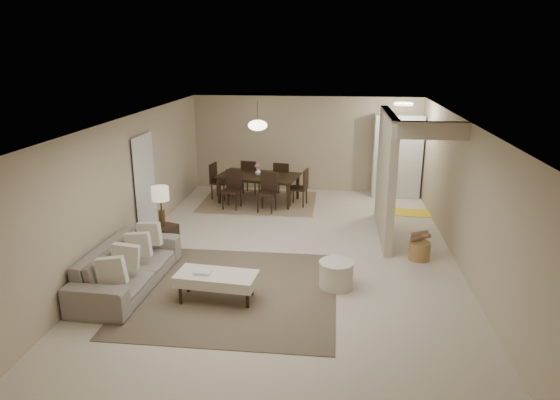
# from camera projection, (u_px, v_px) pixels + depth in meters

# --- Properties ---
(floor) EXTENTS (9.00, 9.00, 0.00)m
(floor) POSITION_uv_depth(u_px,v_px,m) (290.00, 253.00, 9.33)
(floor) COLOR beige
(floor) RESTS_ON ground
(ceiling) EXTENTS (9.00, 9.00, 0.00)m
(ceiling) POSITION_uv_depth(u_px,v_px,m) (291.00, 119.00, 8.60)
(ceiling) COLOR white
(ceiling) RESTS_ON back_wall
(back_wall) EXTENTS (6.00, 0.00, 6.00)m
(back_wall) POSITION_uv_depth(u_px,v_px,m) (306.00, 144.00, 13.25)
(back_wall) COLOR #C1B092
(back_wall) RESTS_ON floor
(left_wall) EXTENTS (0.00, 9.00, 9.00)m
(left_wall) POSITION_uv_depth(u_px,v_px,m) (130.00, 184.00, 9.29)
(left_wall) COLOR #C1B092
(left_wall) RESTS_ON floor
(right_wall) EXTENTS (0.00, 9.00, 9.00)m
(right_wall) POSITION_uv_depth(u_px,v_px,m) (462.00, 194.00, 8.64)
(right_wall) COLOR #C1B092
(right_wall) RESTS_ON floor
(partition) EXTENTS (0.15, 2.50, 2.50)m
(partition) POSITION_uv_depth(u_px,v_px,m) (386.00, 175.00, 9.96)
(partition) COLOR #C1B092
(partition) RESTS_ON floor
(doorway) EXTENTS (0.04, 0.90, 2.04)m
(doorway) POSITION_uv_depth(u_px,v_px,m) (145.00, 188.00, 9.92)
(doorway) COLOR black
(doorway) RESTS_ON floor
(pantry_cabinet) EXTENTS (1.20, 0.55, 2.10)m
(pantry_cabinet) POSITION_uv_depth(u_px,v_px,m) (397.00, 156.00, 12.72)
(pantry_cabinet) COLOR white
(pantry_cabinet) RESTS_ON floor
(flush_light) EXTENTS (0.44, 0.44, 0.05)m
(flush_light) POSITION_uv_depth(u_px,v_px,m) (403.00, 104.00, 11.41)
(flush_light) COLOR white
(flush_light) RESTS_ON ceiling
(living_rug) EXTENTS (3.20, 3.20, 0.01)m
(living_rug) POSITION_uv_depth(u_px,v_px,m) (234.00, 291.00, 7.86)
(living_rug) COLOR brown
(living_rug) RESTS_ON floor
(sofa) EXTENTS (2.40, 1.02, 0.69)m
(sofa) POSITION_uv_depth(u_px,v_px,m) (128.00, 266.00, 7.95)
(sofa) COLOR gray
(sofa) RESTS_ON floor
(ottoman_bench) EXTENTS (1.26, 0.67, 0.44)m
(ottoman_bench) POSITION_uv_depth(u_px,v_px,m) (216.00, 279.00, 7.50)
(ottoman_bench) COLOR silver
(ottoman_bench) RESTS_ON living_rug
(side_table) EXTENTS (0.56, 0.56, 0.49)m
(side_table) POSITION_uv_depth(u_px,v_px,m) (163.00, 238.00, 9.43)
(side_table) COLOR black
(side_table) RESTS_ON floor
(table_lamp) EXTENTS (0.32, 0.32, 0.76)m
(table_lamp) POSITION_uv_depth(u_px,v_px,m) (160.00, 197.00, 9.19)
(table_lamp) COLOR #4B3620
(table_lamp) RESTS_ON side_table
(round_pouf) EXTENTS (0.56, 0.56, 0.43)m
(round_pouf) POSITION_uv_depth(u_px,v_px,m) (336.00, 275.00, 7.95)
(round_pouf) COLOR silver
(round_pouf) RESTS_ON floor
(wicker_basket) EXTENTS (0.47, 0.47, 0.33)m
(wicker_basket) POSITION_uv_depth(u_px,v_px,m) (419.00, 251.00, 9.03)
(wicker_basket) COLOR olive
(wicker_basket) RESTS_ON floor
(dining_rug) EXTENTS (2.80, 2.10, 0.01)m
(dining_rug) POSITION_uv_depth(u_px,v_px,m) (259.00, 202.00, 12.46)
(dining_rug) COLOR #8D7057
(dining_rug) RESTS_ON floor
(dining_table) EXTENTS (2.12, 1.42, 0.69)m
(dining_table) POSITION_uv_depth(u_px,v_px,m) (258.00, 189.00, 12.37)
(dining_table) COLOR black
(dining_table) RESTS_ON dining_rug
(dining_chairs) EXTENTS (2.48, 1.97, 0.91)m
(dining_chairs) POSITION_uv_depth(u_px,v_px,m) (258.00, 184.00, 12.33)
(dining_chairs) COLOR black
(dining_chairs) RESTS_ON dining_rug
(vase) EXTENTS (0.22, 0.22, 0.17)m
(vase) POSITION_uv_depth(u_px,v_px,m) (258.00, 172.00, 12.24)
(vase) COLOR white
(vase) RESTS_ON dining_table
(yellow_mat) EXTENTS (1.01, 0.65, 0.01)m
(yellow_mat) POSITION_uv_depth(u_px,v_px,m) (416.00, 213.00, 11.62)
(yellow_mat) COLOR yellow
(yellow_mat) RESTS_ON floor
(pendant_light) EXTENTS (0.46, 0.46, 0.71)m
(pendant_light) POSITION_uv_depth(u_px,v_px,m) (258.00, 125.00, 11.91)
(pendant_light) COLOR #4B3620
(pendant_light) RESTS_ON ceiling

